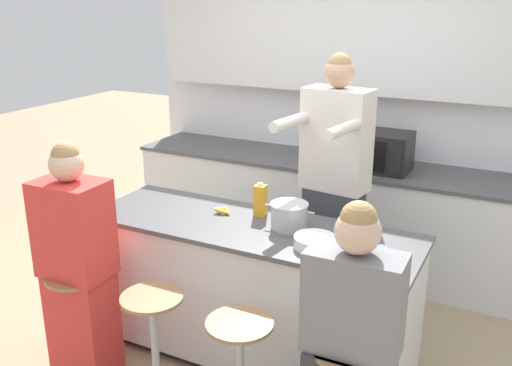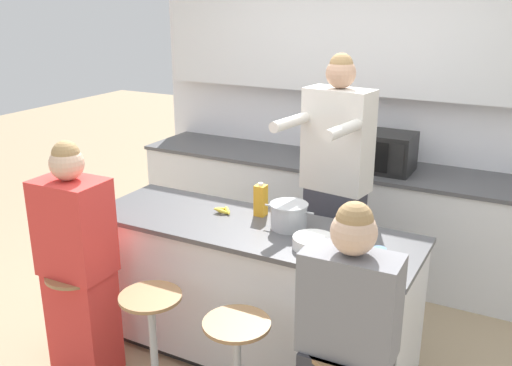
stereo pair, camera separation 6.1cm
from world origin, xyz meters
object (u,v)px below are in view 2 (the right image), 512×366
(bar_stool_center_left, at_px, (154,347))
(juice_carton, at_px, (261,200))
(person_seated_near, at_px, (347,357))
(potted_plant, at_px, (319,144))
(bar_stool_leftmost, at_px, (80,322))
(cooking_pot, at_px, (289,216))
(coffee_cup_near, at_px, (379,257))
(microwave, at_px, (379,151))
(person_wrapped_blanket, at_px, (78,268))
(kitchen_island, at_px, (251,291))
(person_cooking, at_px, (335,196))
(fruit_bowl, at_px, (314,242))
(banana_bunch, at_px, (223,210))

(bar_stool_center_left, xyz_separation_m, juice_carton, (0.25, 0.82, 0.66))
(person_seated_near, bearing_deg, potted_plant, 114.30)
(bar_stool_leftmost, distance_m, cooking_pot, 1.42)
(coffee_cup_near, xyz_separation_m, potted_plant, (-1.03, 1.70, 0.09))
(coffee_cup_near, relative_size, microwave, 0.20)
(cooking_pot, bearing_deg, coffee_cup_near, -20.88)
(cooking_pot, height_order, microwave, microwave)
(person_wrapped_blanket, bearing_deg, microwave, 59.56)
(cooking_pot, bearing_deg, person_seated_near, -47.98)
(kitchen_island, distance_m, microwave, 1.64)
(bar_stool_leftmost, height_order, person_wrapped_blanket, person_wrapped_blanket)
(bar_stool_center_left, relative_size, juice_carton, 3.15)
(coffee_cup_near, bearing_deg, person_wrapped_blanket, -164.68)
(kitchen_island, height_order, bar_stool_center_left, kitchen_island)
(person_cooking, bearing_deg, potted_plant, 126.24)
(potted_plant, bearing_deg, bar_stool_center_left, -92.21)
(fruit_bowl, xyz_separation_m, coffee_cup_near, (0.38, -0.04, 0.02))
(fruit_bowl, bearing_deg, cooking_pot, 141.50)
(bar_stool_leftmost, relative_size, person_seated_near, 0.48)
(juice_carton, bearing_deg, fruit_bowl, -31.45)
(kitchen_island, xyz_separation_m, fruit_bowl, (0.46, -0.12, 0.48))
(fruit_bowl, height_order, banana_bunch, fruit_bowl)
(kitchen_island, height_order, banana_bunch, banana_bunch)
(person_wrapped_blanket, bearing_deg, bar_stool_leftmost, -96.13)
(person_wrapped_blanket, relative_size, coffee_cup_near, 14.18)
(bar_stool_center_left, bearing_deg, potted_plant, 87.79)
(bar_stool_center_left, xyz_separation_m, potted_plant, (0.08, 2.18, 0.70))
(bar_stool_leftmost, height_order, coffee_cup_near, coffee_cup_near)
(bar_stool_center_left, xyz_separation_m, coffee_cup_near, (1.12, 0.48, 0.61))
(person_seated_near, bearing_deg, coffee_cup_near, 89.06)
(banana_bunch, bearing_deg, coffee_cup_near, -13.40)
(person_seated_near, bearing_deg, microwave, 102.01)
(fruit_bowl, bearing_deg, coffee_cup_near, -6.74)
(juice_carton, bearing_deg, person_wrapped_blanket, -135.02)
(person_seated_near, bearing_deg, cooking_pot, 130.70)
(person_cooking, distance_m, person_wrapped_blanket, 1.71)
(bar_stool_leftmost, bearing_deg, coffee_cup_near, 16.11)
(kitchen_island, distance_m, person_cooking, 0.86)
(person_cooking, bearing_deg, coffee_cup_near, -48.36)
(person_wrapped_blanket, distance_m, fruit_bowl, 1.40)
(microwave, bearing_deg, potted_plant, 175.09)
(microwave, distance_m, potted_plant, 0.54)
(banana_bunch, bearing_deg, potted_plant, 87.57)
(person_seated_near, xyz_separation_m, cooking_pot, (-0.62, 0.69, 0.34))
(bar_stool_center_left, distance_m, coffee_cup_near, 1.36)
(bar_stool_leftmost, xyz_separation_m, banana_bunch, (0.57, 0.74, 0.58))
(person_seated_near, relative_size, potted_plant, 5.44)
(juice_carton, height_order, microwave, microwave)
(person_cooking, xyz_separation_m, person_seated_near, (0.55, -1.27, -0.30))
(person_seated_near, distance_m, fruit_bowl, 0.70)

